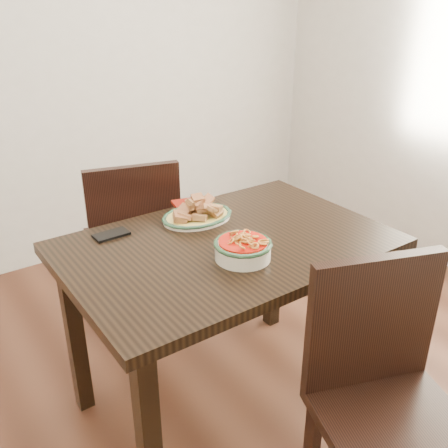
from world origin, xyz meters
TOP-DOWN VIEW (x-y plane):
  - floor at (0.00, 0.00)m, footprint 3.50×3.50m
  - wall_back at (0.00, 1.75)m, footprint 3.50×0.10m
  - dining_table at (-0.05, 0.11)m, footprint 1.17×0.78m
  - chair_far at (-0.11, 0.81)m, footprint 0.51×0.51m
  - chair_near at (0.05, -0.55)m, footprint 0.54×0.54m
  - fish_plate at (-0.03, 0.34)m, footprint 0.29×0.22m
  - noodle_bowl at (-0.08, -0.03)m, footprint 0.20×0.20m
  - smartphone at (-0.38, 0.39)m, footprint 0.13×0.07m
  - napkin at (0.01, 0.49)m, footprint 0.14×0.12m

SIDE VIEW (x-z plane):
  - floor at x=0.00m, z-range 0.00..0.00m
  - chair_far at x=-0.11m, z-range 0.05..0.94m
  - chair_near at x=0.05m, z-range 0.05..0.94m
  - dining_table at x=-0.05m, z-range 0.27..1.02m
  - smartphone at x=-0.38m, z-range 0.75..0.76m
  - napkin at x=0.01m, z-range 0.75..0.76m
  - noodle_bowl at x=-0.08m, z-range 0.75..0.83m
  - fish_plate at x=-0.03m, z-range 0.74..0.85m
  - wall_back at x=0.00m, z-range 0.00..2.60m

